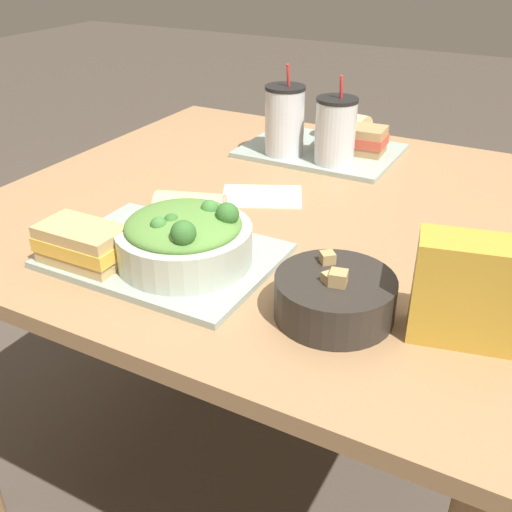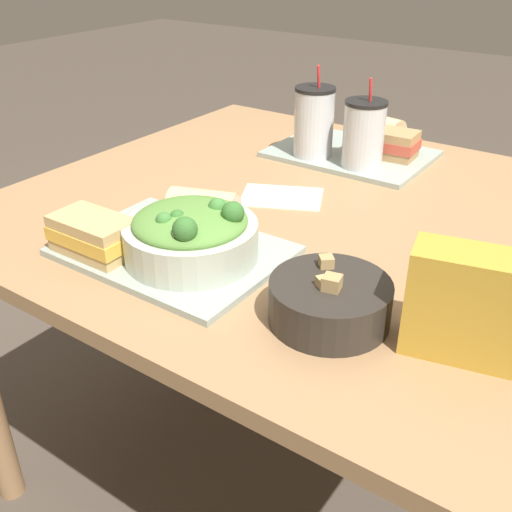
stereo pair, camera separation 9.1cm
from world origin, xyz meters
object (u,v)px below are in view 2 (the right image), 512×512
object	(u,v)px
baguette_far	(379,130)
drink_cup_red	(363,136)
baguette_near	(204,209)
salad_bowl	(191,233)
sandwich_near	(94,235)
sandwich_far	(384,142)
soup_bowl	(330,300)
drink_cup_dark	(314,124)
napkin_folded	(282,197)
chip_bag	(465,304)

from	to	relation	value
baguette_far	drink_cup_red	xyz separation A→B (m)	(0.04, -0.17, 0.04)
baguette_near	drink_cup_red	bearing A→B (deg)	-31.05
salad_bowl	sandwich_near	xyz separation A→B (m)	(-0.15, -0.08, -0.01)
baguette_near	sandwich_far	xyz separation A→B (m)	(0.11, 0.55, -0.00)
salad_bowl	sandwich_far	size ratio (longest dim) A/B	1.37
salad_bowl	baguette_far	bearing A→B (deg)	89.87
sandwich_far	baguette_far	distance (m)	0.09
sandwich_far	soup_bowl	bearing A→B (deg)	-75.25
sandwich_near	drink_cup_dark	distance (m)	0.64
drink_cup_dark	napkin_folded	size ratio (longest dim) A/B	1.07
salad_bowl	soup_bowl	distance (m)	0.27
sandwich_far	baguette_far	world-z (taller)	baguette_far
napkin_folded	baguette_far	bearing A→B (deg)	86.05
sandwich_near	chip_bag	world-z (taller)	chip_bag
salad_bowl	sandwich_far	world-z (taller)	salad_bowl
sandwich_far	drink_cup_red	distance (m)	0.10
baguette_near	chip_bag	world-z (taller)	chip_bag
salad_bowl	soup_bowl	bearing A→B (deg)	-3.15
sandwich_far	chip_bag	size ratio (longest dim) A/B	1.03
baguette_far	chip_bag	xyz separation A→B (m)	(0.44, -0.71, 0.03)
soup_bowl	drink_cup_red	distance (m)	0.62
drink_cup_dark	chip_bag	world-z (taller)	drink_cup_dark
sandwich_far	drink_cup_red	size ratio (longest dim) A/B	0.81
baguette_near	chip_bag	distance (m)	0.51
chip_bag	baguette_far	bearing A→B (deg)	109.05
soup_bowl	drink_cup_red	size ratio (longest dim) A/B	0.87
drink_cup_red	chip_bag	bearing A→B (deg)	-52.92
salad_bowl	baguette_far	world-z (taller)	salad_bowl
sandwich_far	napkin_folded	bearing A→B (deg)	-106.42
baguette_far	drink_cup_red	size ratio (longest dim) A/B	0.66
sandwich_far	baguette_near	bearing A→B (deg)	-104.44
baguette_near	drink_cup_red	distance (m)	0.46
salad_bowl	chip_bag	world-z (taller)	chip_bag
chip_bag	drink_cup_red	bearing A→B (deg)	114.17
drink_cup_dark	baguette_far	bearing A→B (deg)	61.95
sandwich_far	baguette_far	size ratio (longest dim) A/B	1.22
soup_bowl	chip_bag	xyz separation A→B (m)	(0.18, 0.03, 0.04)
soup_bowl	napkin_folded	world-z (taller)	soup_bowl
sandwich_near	napkin_folded	xyz separation A→B (m)	(0.12, 0.40, -0.04)
sandwich_far	drink_cup_dark	world-z (taller)	drink_cup_dark
soup_bowl	drink_cup_red	bearing A→B (deg)	111.96
baguette_near	napkin_folded	xyz separation A→B (m)	(0.03, 0.22, -0.05)
sandwich_near	drink_cup_red	distance (m)	0.66
salad_bowl	drink_cup_dark	distance (m)	0.56
drink_cup_red	salad_bowl	bearing A→B (deg)	-94.04
drink_cup_red	sandwich_far	bearing A→B (deg)	83.67
baguette_far	chip_bag	world-z (taller)	chip_bag
drink_cup_red	napkin_folded	world-z (taller)	drink_cup_red
salad_bowl	drink_cup_dark	world-z (taller)	drink_cup_dark
drink_cup_dark	chip_bag	size ratio (longest dim) A/B	1.35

